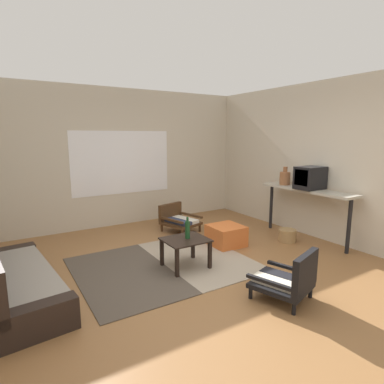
{
  "coord_description": "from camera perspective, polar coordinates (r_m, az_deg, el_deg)",
  "views": [
    {
      "loc": [
        -2.12,
        -3.06,
        1.79
      ],
      "look_at": [
        0.27,
        0.79,
        0.98
      ],
      "focal_mm": 29.42,
      "sensor_mm": 36.0,
      "label": 1
    }
  ],
  "objects": [
    {
      "name": "ground_plane",
      "position": [
        4.12,
        2.72,
        -15.5
      ],
      "size": [
        7.8,
        7.8,
        0.0
      ],
      "primitive_type": "plane",
      "color": "olive"
    },
    {
      "name": "far_wall_with_window",
      "position": [
        6.49,
        -12.76,
        6.05
      ],
      "size": [
        5.6,
        0.13,
        2.7
      ],
      "color": "beige",
      "rests_on": "ground"
    },
    {
      "name": "side_wall_right",
      "position": [
        5.85,
        23.13,
        5.08
      ],
      "size": [
        0.12,
        6.6,
        2.7
      ],
      "primitive_type": "cube",
      "color": "beige",
      "rests_on": "ground"
    },
    {
      "name": "area_rug",
      "position": [
        4.53,
        -5.04,
        -13.0
      ],
      "size": [
        2.34,
        1.93,
        0.01
      ],
      "color": "#4C4238",
      "rests_on": "ground"
    },
    {
      "name": "couch",
      "position": [
        4.08,
        -29.84,
        -13.82
      ],
      "size": [
        0.9,
        2.04,
        0.71
      ],
      "color": "black",
      "rests_on": "ground"
    },
    {
      "name": "coffee_table",
      "position": [
        4.34,
        -1.19,
        -9.53
      ],
      "size": [
        0.59,
        0.51,
        0.41
      ],
      "color": "black",
      "rests_on": "ground"
    },
    {
      "name": "armchair_by_window",
      "position": [
        5.98,
        -2.56,
        -4.92
      ],
      "size": [
        0.7,
        0.75,
        0.5
      ],
      "color": "#472D19",
      "rests_on": "ground"
    },
    {
      "name": "armchair_striped_foreground",
      "position": [
        3.7,
        17.1,
        -14.88
      ],
      "size": [
        0.69,
        0.72,
        0.58
      ],
      "color": "black",
      "rests_on": "ground"
    },
    {
      "name": "ottoman_orange",
      "position": [
        5.26,
        6.19,
        -7.83
      ],
      "size": [
        0.53,
        0.53,
        0.33
      ],
      "primitive_type": "cube",
      "rotation": [
        0.0,
        0.0,
        -0.01
      ],
      "color": "#D1662D",
      "rests_on": "ground"
    },
    {
      "name": "console_shelf",
      "position": [
        5.73,
        20.06,
        -0.45
      ],
      "size": [
        0.38,
        1.72,
        0.9
      ],
      "color": "#B2AD9E",
      "rests_on": "ground"
    },
    {
      "name": "crt_television",
      "position": [
        5.65,
        20.61,
        2.42
      ],
      "size": [
        0.46,
        0.34,
        0.38
      ],
      "color": "black",
      "rests_on": "console_shelf"
    },
    {
      "name": "clay_vase",
      "position": [
        6.0,
        16.48,
        2.46
      ],
      "size": [
        0.19,
        0.19,
        0.33
      ],
      "color": "#935B38",
      "rests_on": "console_shelf"
    },
    {
      "name": "glass_bottle",
      "position": [
        4.3,
        -0.85,
        -6.79
      ],
      "size": [
        0.07,
        0.07,
        0.3
      ],
      "color": "#194723",
      "rests_on": "coffee_table"
    },
    {
      "name": "wicker_basket",
      "position": [
        5.66,
        16.9,
        -7.55
      ],
      "size": [
        0.29,
        0.29,
        0.21
      ],
      "primitive_type": "cylinder",
      "color": "#9E7A4C",
      "rests_on": "ground"
    }
  ]
}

